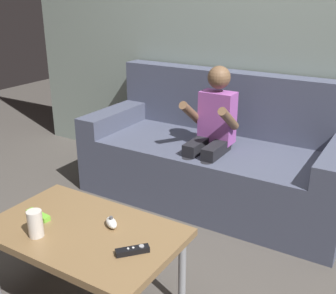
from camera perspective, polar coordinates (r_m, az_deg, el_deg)
The scene contains 8 objects.
wall_back at distance 3.08m, azimuth 14.92°, elevation 16.65°, with size 4.54×0.05×2.50m, color gray.
couch at distance 3.01m, azimuth 6.68°, elevation -1.50°, with size 1.85×0.80×0.88m.
person_seated_on_couch at distance 2.75m, azimuth 5.95°, elevation 2.15°, with size 0.32×0.40×0.98m.
coffee_table at distance 1.97m, azimuth -11.47°, elevation -11.99°, with size 0.88×0.54×0.43m.
game_remote_black_near_edge at distance 1.76m, azimuth -4.89°, elevation -14.00°, with size 0.12×0.13×0.03m.
nunchuk_white at distance 1.93m, azimuth -7.80°, elevation -10.27°, with size 0.10×0.09×0.05m.
game_remote_lime_far_corner at distance 2.09m, azimuth -17.43°, elevation -8.91°, with size 0.14×0.05×0.03m.
soda_can at distance 1.92m, azimuth -17.79°, elevation -10.00°, with size 0.07×0.07×0.12m, color silver.
Camera 1 is at (0.90, -1.39, 1.44)m, focal length 44.33 mm.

